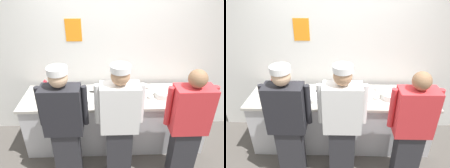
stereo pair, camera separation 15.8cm
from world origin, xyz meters
TOP-DOWN VIEW (x-y plane):
  - ground_plane at (0.00, 0.00)m, footprint 9.00×9.00m
  - wall_back at (-0.00, 0.87)m, footprint 4.27×0.11m
  - prep_counter at (0.00, 0.38)m, footprint 2.72×0.72m
  - chef_near_left at (-0.65, -0.24)m, footprint 0.59×0.24m
  - chef_center at (0.02, -0.23)m, footprint 0.60×0.24m
  - chef_far_right at (0.86, -0.27)m, footprint 0.59×0.24m
  - plate_stack_front at (-0.40, 0.26)m, footprint 0.24×0.24m
  - plate_stack_rear at (0.71, 0.33)m, footprint 0.24×0.24m
  - mixing_bowl_steel at (-0.75, 0.34)m, footprint 0.38×0.38m
  - sheet_tray at (0.13, 0.38)m, footprint 0.53×0.32m
  - squeeze_bottle_primary at (1.12, 0.33)m, footprint 0.06×0.06m
  - squeeze_bottle_secondary at (-1.07, 0.60)m, footprint 0.06×0.06m
  - ramekin_green_sauce at (0.51, 0.30)m, footprint 0.08×0.08m
  - ramekin_orange_sauce at (0.55, 0.57)m, footprint 0.09×0.09m
  - deli_cup at (1.14, 0.19)m, footprint 0.09×0.09m
  - chefs_knife at (-0.28, 0.49)m, footprint 0.27×0.03m

SIDE VIEW (x-z plane):
  - ground_plane at x=0.00m, z-range 0.00..0.00m
  - prep_counter at x=0.00m, z-range 0.00..0.89m
  - chef_far_right at x=0.86m, z-range 0.04..1.63m
  - chef_near_left at x=-0.65m, z-range 0.05..1.68m
  - chef_center at x=0.02m, z-range 0.06..1.70m
  - chefs_knife at x=-0.28m, z-range 0.88..0.90m
  - sheet_tray at x=0.13m, z-range 0.89..0.91m
  - ramekin_green_sauce at x=0.51m, z-range 0.89..0.92m
  - ramekin_orange_sauce at x=0.55m, z-range 0.89..0.92m
  - plate_stack_front at x=-0.40m, z-range 0.89..0.95m
  - plate_stack_rear at x=0.71m, z-range 0.89..0.97m
  - deli_cup at x=1.14m, z-range 0.89..0.98m
  - mixing_bowl_steel at x=-0.75m, z-range 0.89..1.00m
  - squeeze_bottle_secondary at x=-1.07m, z-range 0.88..1.06m
  - squeeze_bottle_primary at x=1.12m, z-range 0.88..1.07m
  - wall_back at x=0.00m, z-range 0.00..2.79m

